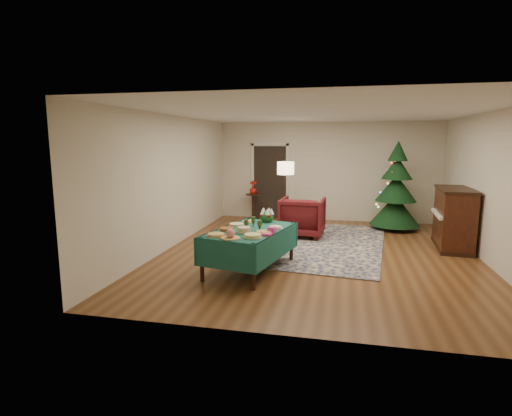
% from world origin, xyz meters
% --- Properties ---
extents(room_shell, '(7.00, 7.00, 7.00)m').
position_xyz_m(room_shell, '(0.00, 0.00, 1.35)').
color(room_shell, '#593319').
rests_on(room_shell, ground).
extents(doorway, '(1.08, 0.04, 2.16)m').
position_xyz_m(doorway, '(-1.60, 3.48, 1.10)').
color(doorway, black).
rests_on(doorway, ground).
extents(rug, '(3.64, 4.52, 0.02)m').
position_xyz_m(rug, '(-0.31, 0.81, 0.01)').
color(rug, '#121A45').
rests_on(rug, ground).
extents(buffet_table, '(1.43, 2.00, 0.71)m').
position_xyz_m(buffet_table, '(-1.05, -1.30, 0.57)').
color(buffet_table, black).
rests_on(buffet_table, ground).
extents(platter_0, '(0.31, 0.31, 0.04)m').
position_xyz_m(platter_0, '(-1.47, -1.89, 0.73)').
color(platter_0, silver).
rests_on(platter_0, buffet_table).
extents(platter_1, '(0.30, 0.30, 0.15)m').
position_xyz_m(platter_1, '(-1.20, -2.00, 0.77)').
color(platter_1, silver).
rests_on(platter_1, buffet_table).
extents(platter_2, '(0.30, 0.30, 0.06)m').
position_xyz_m(platter_2, '(-0.88, -1.86, 0.73)').
color(platter_2, silver).
rests_on(platter_2, buffet_table).
extents(platter_3, '(0.28, 0.28, 0.05)m').
position_xyz_m(platter_3, '(-1.41, -1.48, 0.73)').
color(platter_3, silver).
rests_on(platter_3, buffet_table).
extents(platter_4, '(0.25, 0.25, 0.10)m').
position_xyz_m(platter_4, '(-1.09, -1.57, 0.75)').
color(platter_4, silver).
rests_on(platter_4, buffet_table).
extents(platter_5, '(0.28, 0.28, 0.04)m').
position_xyz_m(platter_5, '(-0.78, -1.54, 0.73)').
color(platter_5, silver).
rests_on(platter_5, buffet_table).
extents(platter_6, '(0.29, 0.29, 0.05)m').
position_xyz_m(platter_6, '(-1.35, -1.09, 0.73)').
color(platter_6, silver).
rests_on(platter_6, buffet_table).
extents(platter_7, '(0.25, 0.25, 0.04)m').
position_xyz_m(platter_7, '(-0.66, -1.13, 0.73)').
color(platter_7, silver).
rests_on(platter_7, buffet_table).
extents(platter_8, '(0.23, 0.23, 0.04)m').
position_xyz_m(platter_8, '(-1.23, -0.75, 0.73)').
color(platter_8, silver).
rests_on(platter_8, buffet_table).
extents(goblet_0, '(0.08, 0.08, 0.16)m').
position_xyz_m(goblet_0, '(-1.07, -1.01, 0.79)').
color(goblet_0, '#2D471E').
rests_on(goblet_0, buffet_table).
extents(goblet_1, '(0.08, 0.08, 0.16)m').
position_xyz_m(goblet_1, '(-0.88, -1.34, 0.79)').
color(goblet_1, '#2D471E').
rests_on(goblet_1, buffet_table).
extents(goblet_2, '(0.08, 0.08, 0.16)m').
position_xyz_m(goblet_2, '(-1.12, -1.29, 0.79)').
color(goblet_2, '#2D471E').
rests_on(goblet_2, buffet_table).
extents(napkin_stack, '(0.17, 0.17, 0.04)m').
position_xyz_m(napkin_stack, '(-0.70, -1.67, 0.73)').
color(napkin_stack, '#D83C7E').
rests_on(napkin_stack, buffet_table).
extents(gift_box, '(0.14, 0.14, 0.09)m').
position_xyz_m(gift_box, '(-0.66, -1.46, 0.75)').
color(gift_box, '#E03EB5').
rests_on(gift_box, buffet_table).
extents(centerpiece, '(0.25, 0.26, 0.29)m').
position_xyz_m(centerpiece, '(-0.90, -0.61, 0.83)').
color(centerpiece, '#1E4C1E').
rests_on(centerpiece, buffet_table).
extents(armchair, '(1.02, 0.97, 1.00)m').
position_xyz_m(armchair, '(-0.44, 1.38, 0.50)').
color(armchair, '#501114').
rests_on(armchair, ground).
extents(floor_lamp, '(0.41, 0.41, 1.69)m').
position_xyz_m(floor_lamp, '(-0.93, 1.95, 1.43)').
color(floor_lamp, '#A57F3F').
rests_on(floor_lamp, ground).
extents(side_table, '(0.41, 0.41, 0.73)m').
position_xyz_m(side_table, '(-2.01, 3.10, 0.35)').
color(side_table, black).
rests_on(side_table, ground).
extents(potted_plant, '(0.21, 0.37, 0.21)m').
position_xyz_m(potted_plant, '(-2.01, 3.10, 0.83)').
color(potted_plant, '#B9190D').
rests_on(potted_plant, side_table).
extents(christmas_tree, '(1.59, 1.59, 2.20)m').
position_xyz_m(christmas_tree, '(1.73, 2.63, 0.99)').
color(christmas_tree, black).
rests_on(christmas_tree, ground).
extents(piano, '(0.78, 1.48, 1.24)m').
position_xyz_m(piano, '(2.68, 1.00, 0.61)').
color(piano, black).
rests_on(piano, ground).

